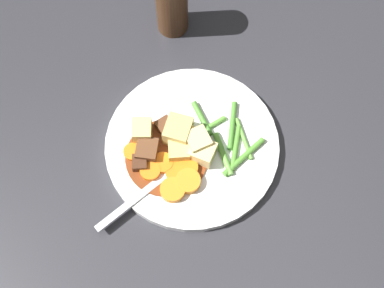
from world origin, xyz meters
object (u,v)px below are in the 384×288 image
carrot_slice_2 (150,171)px  potato_chunk_2 (191,136)px  dinner_plate (192,146)px  fork (150,187)px  carrot_slice_0 (178,172)px  carrot_slice_6 (173,190)px  meat_chunk_2 (140,163)px  pepper_mill (172,0)px  carrot_slice_1 (188,168)px  carrot_slice_3 (133,152)px  meat_chunk_0 (166,128)px  potato_chunk_1 (198,142)px  carrot_slice_5 (183,144)px  carrot_slice_7 (163,163)px  meat_chunk_1 (147,150)px  carrot_slice_4 (188,181)px  potato_chunk_4 (178,131)px  potato_chunk_0 (203,152)px  potato_chunk_3 (142,131)px  potato_chunk_5 (179,150)px

carrot_slice_2 → potato_chunk_2: 0.08m
dinner_plate → fork: bearing=30.7°
dinner_plate → carrot_slice_0: size_ratio=7.31×
carrot_slice_6 → meat_chunk_2: (0.03, -0.05, 0.00)m
potato_chunk_2 → pepper_mill: (-0.04, -0.21, 0.04)m
carrot_slice_1 → carrot_slice_3: bearing=-35.4°
pepper_mill → fork: bearing=66.4°
meat_chunk_0 → meat_chunk_2: size_ratio=1.32×
dinner_plate → fork: (0.08, 0.05, 0.01)m
potato_chunk_2 → potato_chunk_1: bearing=111.4°
carrot_slice_1 → carrot_slice_5: bearing=-96.7°
carrot_slice_0 → carrot_slice_7: bearing=-48.9°
meat_chunk_0 → meat_chunk_1: (0.04, 0.03, 0.00)m
potato_chunk_2 → meat_chunk_1: 0.07m
carrot_slice_4 → meat_chunk_0: 0.09m
potato_chunk_4 → meat_chunk_0: (0.01, -0.01, -0.01)m
carrot_slice_7 → meat_chunk_2: (0.03, -0.01, 0.00)m
potato_chunk_1 → potato_chunk_4: bearing=-48.8°
potato_chunk_0 → potato_chunk_1: 0.02m
carrot_slice_0 → carrot_slice_3: 0.07m
carrot_slice_5 → meat_chunk_1: 0.05m
dinner_plate → meat_chunk_0: bearing=-47.3°
carrot_slice_5 → carrot_slice_2: bearing=24.2°
carrot_slice_0 → meat_chunk_2: (0.05, -0.03, 0.00)m
pepper_mill → carrot_slice_3: bearing=58.8°
carrot_slice_6 → potato_chunk_2: size_ratio=1.18×
potato_chunk_4 → pepper_mill: bearing=-105.0°
carrot_slice_5 → meat_chunk_0: bearing=-61.7°
carrot_slice_1 → carrot_slice_6: same height
potato_chunk_3 → pepper_mill: size_ratio=0.24×
carrot_slice_2 → potato_chunk_1: 0.08m
dinner_plate → carrot_slice_1: size_ratio=8.80×
potato_chunk_5 → meat_chunk_2: 0.06m
potato_chunk_1 → meat_chunk_0: size_ratio=1.11×
carrot_slice_1 → carrot_slice_6: 0.04m
carrot_slice_3 → meat_chunk_1: (-0.02, 0.01, 0.01)m
meat_chunk_1 → potato_chunk_2: bearing=-177.8°
carrot_slice_3 → pepper_mill: pepper_mill is taller
potato_chunk_1 → meat_chunk_2: 0.09m
potato_chunk_0 → potato_chunk_2: (0.01, -0.03, -0.00)m
carrot_slice_2 → potato_chunk_1: (-0.08, -0.02, 0.01)m
carrot_slice_7 → pepper_mill: bearing=-110.5°
potato_chunk_3 → meat_chunk_1: bearing=87.2°
fork → pepper_mill: size_ratio=1.29×
carrot_slice_1 → carrot_slice_2: same height
potato_chunk_4 → meat_chunk_1: bearing=14.1°
carrot_slice_1 → potato_chunk_0: (-0.03, -0.01, 0.01)m
meat_chunk_2 → pepper_mill: size_ratio=0.17×
potato_chunk_4 → meat_chunk_0: potato_chunk_4 is taller
carrot_slice_0 → potato_chunk_2: 0.06m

